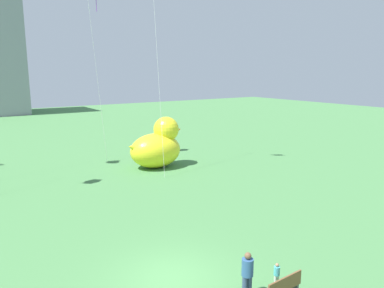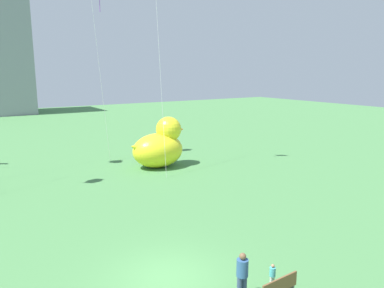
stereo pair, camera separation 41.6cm
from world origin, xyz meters
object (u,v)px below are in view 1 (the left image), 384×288
Objects in this scene: giant_inflatable_duck at (157,146)px; person_adult at (247,273)px; park_bench at (282,287)px; person_child at (277,274)px.

person_adult is at bearing -109.32° from giant_inflatable_duck.
person_adult is 0.34× the size of giant_inflatable_duck.
person_adult is 18.13m from giant_inflatable_duck.
park_bench is at bearing -43.16° from person_adult.
person_child is at bearing -4.94° from person_adult.
park_bench is 0.34× the size of giant_inflatable_duck.
giant_inflatable_duck reaches higher than person_adult.
park_bench is 0.82m from person_child.
person_adult reaches higher than person_child.
giant_inflatable_duck is at bearing 73.95° from park_bench.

